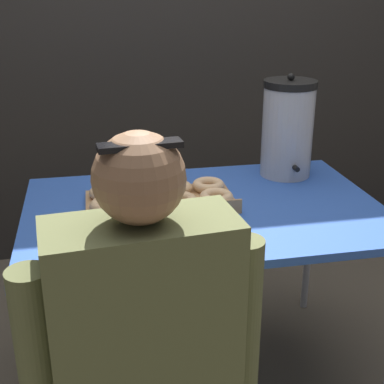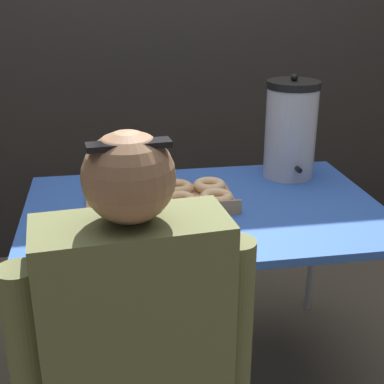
# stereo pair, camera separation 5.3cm
# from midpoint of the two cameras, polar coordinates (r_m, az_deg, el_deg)

# --- Properties ---
(ground_plane) EXTENTS (12.00, 12.00, 0.00)m
(ground_plane) POSITION_cam_midpoint_polar(r_m,az_deg,el_deg) (2.28, 1.87, -18.72)
(ground_plane) COLOR brown
(back_wall) EXTENTS (6.00, 0.11, 2.43)m
(back_wall) POSITION_cam_midpoint_polar(r_m,az_deg,el_deg) (2.93, -2.62, 16.60)
(back_wall) COLOR #282623
(back_wall) RESTS_ON ground
(folding_table) EXTENTS (1.26, 0.83, 0.73)m
(folding_table) POSITION_cam_midpoint_polar(r_m,az_deg,el_deg) (1.91, 2.11, -2.89)
(folding_table) COLOR #2D56B2
(folding_table) RESTS_ON ground
(donut_box) EXTENTS (0.53, 0.29, 0.05)m
(donut_box) POSITION_cam_midpoint_polar(r_m,az_deg,el_deg) (1.91, -2.54, -0.57)
(donut_box) COLOR tan
(donut_box) RESTS_ON folding_table
(coffee_urn) EXTENTS (0.21, 0.24, 0.41)m
(coffee_urn) POSITION_cam_midpoint_polar(r_m,az_deg,el_deg) (2.18, 11.18, 6.57)
(coffee_urn) COLOR #B7B7BC
(coffee_urn) RESTS_ON folding_table
(cell_phone) EXTENTS (0.12, 0.16, 0.01)m
(cell_phone) POSITION_cam_midpoint_polar(r_m,az_deg,el_deg) (1.73, -12.82, -4.29)
(cell_phone) COLOR black
(cell_phone) RESTS_ON folding_table
(person_seated) EXTENTS (0.57, 0.27, 1.20)m
(person_seated) POSITION_cam_midpoint_polar(r_m,az_deg,el_deg) (1.38, -4.58, -19.70)
(person_seated) COLOR #33332D
(person_seated) RESTS_ON ground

